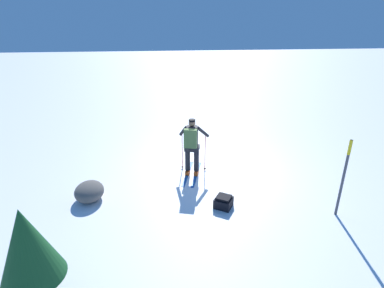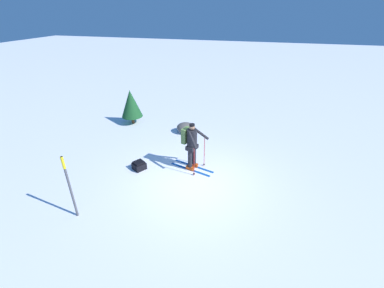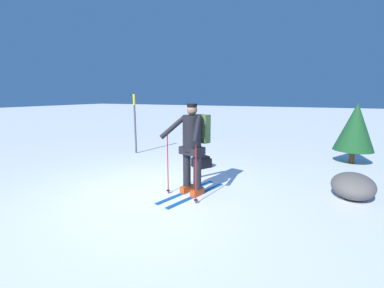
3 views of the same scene
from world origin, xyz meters
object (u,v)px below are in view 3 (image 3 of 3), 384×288
at_px(dropped_backpack, 201,162).
at_px(pine_tree, 355,127).
at_px(trail_marker, 135,119).
at_px(rock_boulder, 353,186).
at_px(skier, 193,142).

distance_m(dropped_backpack, pine_tree, 4.33).
height_order(trail_marker, rock_boulder, trail_marker).
distance_m(skier, dropped_backpack, 2.07).
bearing_deg(rock_boulder, dropped_backpack, 77.40).
bearing_deg(pine_tree, trail_marker, 103.30).
distance_m(skier, trail_marker, 4.00).
distance_m(dropped_backpack, trail_marker, 2.85).
bearing_deg(pine_tree, dropped_backpack, 119.94).
bearing_deg(dropped_backpack, skier, -162.15).
xyz_separation_m(skier, rock_boulder, (1.03, -2.79, -0.78)).
bearing_deg(skier, dropped_backpack, 17.85).
xyz_separation_m(trail_marker, pine_tree, (1.49, -6.28, -0.08)).
xyz_separation_m(dropped_backpack, pine_tree, (2.12, -3.68, 0.89)).
xyz_separation_m(trail_marker, rock_boulder, (-1.38, -5.97, -0.87)).
relative_size(rock_boulder, pine_tree, 0.51).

